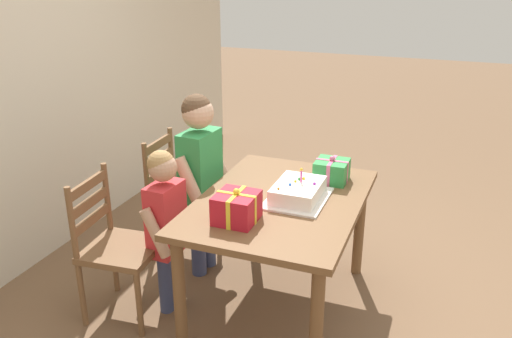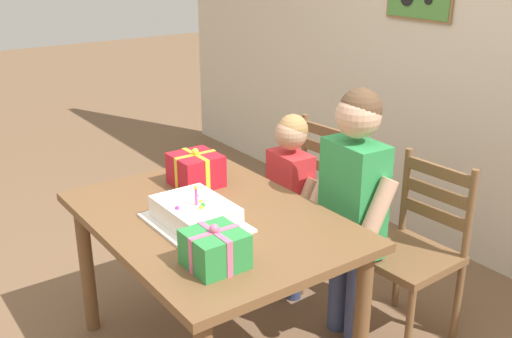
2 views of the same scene
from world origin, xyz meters
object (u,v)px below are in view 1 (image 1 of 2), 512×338
(birthday_cake, at_px, (298,192))
(gift_box_red_large, at_px, (237,207))
(child_older, at_px, (200,168))
(gift_box_beside_cake, at_px, (332,171))
(chair_left, at_px, (116,246))
(chair_right, at_px, (179,196))
(child_younger, at_px, (166,216))
(dining_table, at_px, (280,215))

(birthday_cake, bearing_deg, gift_box_red_large, 149.30)
(birthday_cake, relative_size, child_older, 0.34)
(gift_box_beside_cake, xyz_separation_m, child_older, (-0.15, 0.86, -0.04))
(gift_box_beside_cake, distance_m, chair_left, 1.42)
(gift_box_red_large, height_order, gift_box_beside_cake, gift_box_red_large)
(chair_right, distance_m, child_younger, 0.72)
(gift_box_red_large, relative_size, chair_right, 0.25)
(birthday_cake, bearing_deg, child_older, 75.16)
(dining_table, relative_size, child_older, 1.02)
(gift_box_red_large, bearing_deg, chair_left, 93.39)
(birthday_cake, relative_size, gift_box_beside_cake, 2.11)
(chair_left, distance_m, child_younger, 0.36)
(child_older, bearing_deg, gift_box_beside_cake, -79.94)
(dining_table, distance_m, gift_box_red_large, 0.42)
(gift_box_beside_cake, xyz_separation_m, chair_right, (0.01, 1.13, -0.36))
(birthday_cake, height_order, chair_right, birthday_cake)
(gift_box_red_large, relative_size, gift_box_beside_cake, 1.11)
(dining_table, xyz_separation_m, child_older, (0.23, 0.65, 0.13))
(chair_left, bearing_deg, gift_box_beside_cake, -55.32)
(gift_box_red_large, bearing_deg, gift_box_beside_cake, -25.38)
(gift_box_red_large, distance_m, chair_left, 0.87)
(dining_table, relative_size, birthday_cake, 2.99)
(dining_table, bearing_deg, chair_left, 113.59)
(dining_table, distance_m, chair_right, 1.02)
(dining_table, bearing_deg, birthday_cake, -70.61)
(dining_table, distance_m, child_younger, 0.69)
(gift_box_beside_cake, bearing_deg, dining_table, 150.65)
(chair_right, bearing_deg, gift_box_beside_cake, -90.59)
(child_older, bearing_deg, birthday_cake, -104.84)
(birthday_cake, bearing_deg, child_younger, 110.53)
(gift_box_beside_cake, distance_m, child_older, 0.88)
(dining_table, relative_size, gift_box_beside_cake, 6.29)
(birthday_cake, distance_m, child_older, 0.77)
(chair_left, relative_size, child_older, 0.71)
(gift_box_red_large, bearing_deg, birthday_cake, -30.70)
(gift_box_red_large, height_order, child_younger, child_younger)
(birthday_cake, distance_m, gift_box_red_large, 0.45)
(birthday_cake, relative_size, gift_box_red_large, 1.90)
(birthday_cake, height_order, gift_box_beside_cake, birthday_cake)
(chair_left, bearing_deg, dining_table, -66.41)
(birthday_cake, xyz_separation_m, child_younger, (-0.28, 0.74, -0.16))
(chair_right, bearing_deg, chair_left, -179.99)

